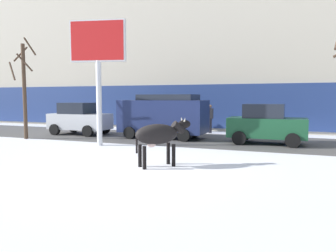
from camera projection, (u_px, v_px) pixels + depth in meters
ground_plane at (119, 171)px, 9.46m from camera, size 120.00×120.00×0.00m
road_strip at (194, 139)px, 16.67m from camera, size 60.00×5.60×0.01m
building_facade at (224, 37)px, 22.95m from camera, size 44.00×6.10×13.00m
cow_black at (159, 135)px, 10.04m from camera, size 1.61×1.66×1.54m
billboard at (98, 49)px, 14.20m from camera, size 2.50×0.76×5.56m
car_silver_hatchback at (80, 119)px, 18.86m from camera, size 3.51×1.95×1.86m
car_navy_van at (163, 115)px, 17.09m from camera, size 4.62×2.15×2.32m
car_darkgreen_hatchback at (266, 124)px, 14.98m from camera, size 3.51×1.95×1.86m
pedestrian_near_billboard at (160, 117)px, 20.81m from camera, size 0.36×0.24×1.73m
pedestrian_by_cars at (210, 119)px, 19.62m from camera, size 0.36×0.24×1.73m
pedestrian_far_left at (177, 118)px, 20.38m from camera, size 0.36×0.24×1.73m
bare_tree_left_lot at (24, 87)px, 16.63m from camera, size 1.35×1.32×5.15m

